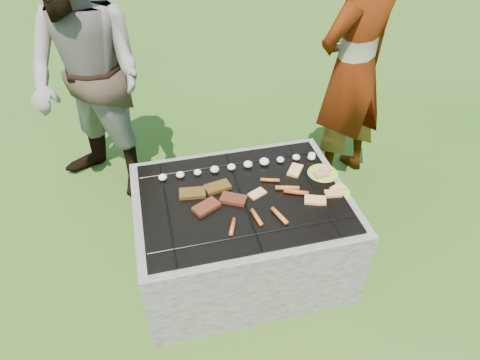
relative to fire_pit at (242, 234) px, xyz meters
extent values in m
plane|color=#214611|center=(0.00, 0.00, -0.28)|extent=(60.00, 60.00, 0.00)
cube|color=gray|center=(0.00, 0.41, 0.02)|extent=(1.30, 0.18, 0.60)
cube|color=#A39C90|center=(0.00, -0.41, 0.02)|extent=(1.30, 0.18, 0.60)
cube|color=#A0988E|center=(-0.56, 0.00, 0.02)|extent=(0.18, 0.64, 0.60)
cube|color=#A79E94|center=(0.56, 0.00, 0.02)|extent=(0.18, 0.64, 0.60)
cube|color=black|center=(0.00, 0.00, -0.04)|extent=(0.94, 0.64, 0.48)
sphere|color=#FF5914|center=(0.00, 0.00, 0.18)|extent=(0.10, 0.10, 0.10)
cube|color=black|center=(0.00, 0.00, 0.32)|extent=(1.20, 0.90, 0.01)
cylinder|color=black|center=(-0.45, 0.00, 0.33)|extent=(0.01, 0.88, 0.01)
cylinder|color=black|center=(0.00, 0.00, 0.33)|extent=(0.01, 0.88, 0.01)
cylinder|color=black|center=(0.45, 0.00, 0.33)|extent=(0.01, 0.88, 0.01)
cylinder|color=black|center=(0.00, -0.32, 0.33)|extent=(1.18, 0.01, 0.01)
cylinder|color=black|center=(0.00, 0.32, 0.33)|extent=(1.18, 0.01, 0.01)
ellipsoid|color=white|center=(-0.45, 0.27, 0.35)|extent=(0.05, 0.05, 0.04)
ellipsoid|color=beige|center=(-0.34, 0.27, 0.35)|extent=(0.05, 0.05, 0.04)
ellipsoid|color=white|center=(-0.22, 0.27, 0.35)|extent=(0.05, 0.05, 0.03)
ellipsoid|color=beige|center=(-0.11, 0.27, 0.35)|extent=(0.06, 0.06, 0.04)
ellipsoid|color=white|center=(0.00, 0.27, 0.35)|extent=(0.05, 0.05, 0.04)
ellipsoid|color=beige|center=(0.11, 0.27, 0.35)|extent=(0.06, 0.06, 0.04)
ellipsoid|color=white|center=(0.22, 0.27, 0.35)|extent=(0.06, 0.06, 0.04)
ellipsoid|color=beige|center=(0.33, 0.27, 0.35)|extent=(0.05, 0.05, 0.04)
ellipsoid|color=#F1E3CC|center=(0.44, 0.27, 0.35)|extent=(0.05, 0.05, 0.04)
ellipsoid|color=white|center=(0.55, 0.27, 0.35)|extent=(0.05, 0.05, 0.04)
ellipsoid|color=white|center=(0.54, 0.25, 0.35)|extent=(0.05, 0.05, 0.04)
cube|color=brown|center=(-0.29, 0.09, 0.34)|extent=(0.17, 0.11, 0.02)
cube|color=brown|center=(-0.13, 0.11, 0.34)|extent=(0.17, 0.12, 0.02)
cube|color=maroon|center=(-0.23, -0.05, 0.34)|extent=(0.18, 0.15, 0.02)
cube|color=maroon|center=(-0.06, -0.02, 0.34)|extent=(0.17, 0.15, 0.02)
cylinder|color=#BC591F|center=(0.21, 0.09, 0.34)|extent=(0.12, 0.06, 0.02)
cylinder|color=orange|center=(0.29, -0.01, 0.34)|extent=(0.15, 0.07, 0.03)
cylinder|color=#D54B23|center=(0.33, -0.06, 0.34)|extent=(0.15, 0.09, 0.03)
cylinder|color=orange|center=(0.04, -0.21, 0.34)|extent=(0.05, 0.13, 0.02)
cylinder|color=orange|center=(0.17, -0.23, 0.34)|extent=(0.07, 0.14, 0.03)
cylinder|color=orange|center=(-0.11, -0.25, 0.34)|extent=(0.07, 0.13, 0.02)
cube|color=#FAC680|center=(0.09, -0.01, 0.34)|extent=(0.12, 0.10, 0.01)
cube|color=#DFC872|center=(0.41, -0.15, 0.34)|extent=(0.14, 0.11, 0.02)
cube|color=#EAC778|center=(0.39, 0.15, 0.34)|extent=(0.13, 0.15, 0.02)
cylinder|color=yellow|center=(0.56, 0.09, 0.32)|extent=(0.20, 0.20, 0.01)
cube|color=tan|center=(0.54, 0.07, 0.34)|extent=(0.10, 0.07, 0.02)
cube|color=tan|center=(0.59, 0.11, 0.34)|extent=(0.09, 0.07, 0.01)
cylinder|color=#C8E937|center=(0.56, -0.10, 0.32)|extent=(0.24, 0.24, 0.01)
cube|color=tan|center=(0.54, -0.12, 0.34)|extent=(0.11, 0.07, 0.02)
cube|color=#EECC7A|center=(0.59, -0.08, 0.34)|extent=(0.11, 0.09, 0.02)
imported|color=gray|center=(1.04, 0.78, 0.67)|extent=(0.82, 0.69, 1.91)
imported|color=gray|center=(-0.85, 1.07, 0.68)|extent=(1.18, 1.17, 1.92)
camera|label=1|loc=(-0.47, -1.86, 2.06)|focal=32.00mm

